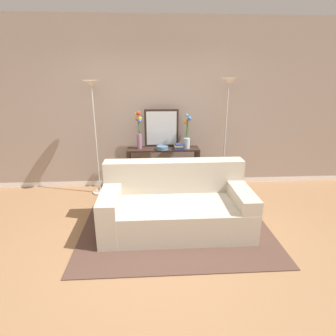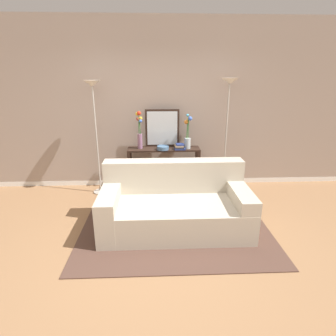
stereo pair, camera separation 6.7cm
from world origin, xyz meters
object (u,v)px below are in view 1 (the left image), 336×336
Objects in this scene: console_table at (163,162)px; fruit_bowl at (162,148)px; couch at (176,206)px; floor_lamp_right at (227,104)px; floor_lamp_left at (93,107)px; book_stack at (179,147)px; vase_tall_flowers at (139,132)px; vase_short_flowers at (187,136)px; wall_mirror at (162,128)px; book_row_under_console at (145,187)px.

fruit_bowl is (-0.02, -0.10, 0.29)m from console_table.
floor_lamp_right is at bearing 52.11° from couch.
couch is 1.34m from console_table.
fruit_bowl is at bearing -1.71° from floor_lamp_left.
book_stack is (0.27, -0.08, 0.30)m from console_table.
floor_lamp_left reaches higher than vase_tall_flowers.
console_table is at bearing -1.34° from vase_tall_flowers.
couch is 1.51m from vase_short_flowers.
couch is at bearing -127.89° from floor_lamp_right.
wall_mirror is (-1.10, 0.20, -0.43)m from floor_lamp_right.
vase_short_flowers is at bearing 9.58° from fruit_bowl.
floor_lamp_right is 0.85m from vase_short_flowers.
floor_lamp_left is 0.98× the size of floor_lamp_right.
floor_lamp_left is at bearing -178.53° from vase_short_flowers.
floor_lamp_left is at bearing -174.25° from vase_tall_flowers.
couch is 2.02m from floor_lamp_right.
fruit_bowl is (-0.44, -0.07, -0.19)m from vase_short_flowers.
console_table is 3.60× the size of book_row_under_console.
book_stack is at bearing -17.15° from console_table.
floor_lamp_left is at bearing -180.00° from floor_lamp_right.
vase_tall_flowers is 0.74m from book_stack.
floor_lamp_right is at bearing 1.75° from fruit_bowl.
floor_lamp_right is 1.08m from book_stack.
wall_mirror is 3.54× the size of book_stack.
console_table is at bearing 162.85° from book_stack.
floor_lamp_left is at bearing 179.17° from book_stack.
vase_tall_flowers reaches higher than console_table.
couch is 1.63m from vase_tall_flowers.
vase_short_flowers reaches higher than fruit_bowl.
book_stack is at bearing -178.53° from floor_lamp_right.
console_table is 6.79× the size of book_stack.
vase_tall_flowers reaches higher than vase_short_flowers.
couch is at bearing -97.47° from book_stack.
vase_short_flowers is 0.48m from fruit_bowl.
vase_tall_flowers is (-0.53, 1.32, 0.79)m from couch.
vase_tall_flowers is at bearing 5.75° from floor_lamp_left.
floor_lamp_left is 1.58m from book_stack.
console_table is 1.92× the size of wall_mirror.
couch is 1.41m from book_row_under_console.
floor_lamp_right is (2.23, 0.00, 0.03)m from floor_lamp_left.
vase_tall_flowers is at bearing 178.66° from console_table.
floor_lamp_right is at bearing -3.45° from vase_short_flowers.
floor_lamp_right is 5.61× the size of book_row_under_console.
floor_lamp_right is at bearing -3.38° from console_table.
console_table is 1.48m from floor_lamp_right.
console_table is at bearing -0.00° from book_row_under_console.
floor_lamp_right reaches higher than book_stack.
console_table is 6.14× the size of fruit_bowl.
floor_lamp_right reaches higher than wall_mirror.
floor_lamp_right reaches higher than floor_lamp_left.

